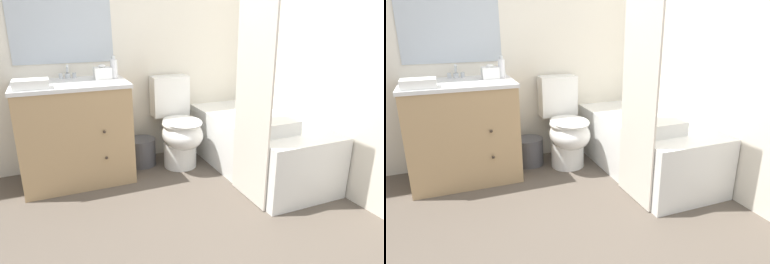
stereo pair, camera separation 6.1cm
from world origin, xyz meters
TOP-DOWN VIEW (x-y plane):
  - ground_plane at (0.00, 0.00)m, footprint 14.00×14.00m
  - wall_back at (-0.01, 1.66)m, footprint 8.00×0.06m
  - wall_right at (1.18, 0.82)m, footprint 0.05×2.64m
  - vanity_cabinet at (-0.71, 1.35)m, footprint 0.88×0.60m
  - sink_faucet at (-0.71, 1.55)m, footprint 0.14×0.12m
  - toilet at (0.19, 1.29)m, footprint 0.36×0.65m
  - bathtub at (0.80, 0.90)m, footprint 0.68×1.46m
  - shower_curtain at (0.45, 0.48)m, footprint 0.02×0.45m
  - wastebasket at (-0.13, 1.43)m, footprint 0.26×0.26m
  - tissue_box at (-0.44, 1.41)m, footprint 0.14×0.14m
  - soap_dispenser at (-0.34, 1.41)m, footprint 0.06×0.06m
  - hand_towel_folded at (-0.99, 1.17)m, footprint 0.24×0.15m
  - bath_towel_folded at (0.68, 0.51)m, footprint 0.32×0.24m

SIDE VIEW (x-z plane):
  - ground_plane at x=0.00m, z-range 0.00..0.00m
  - wastebasket at x=-0.13m, z-range 0.00..0.26m
  - bathtub at x=0.80m, z-range 0.00..0.49m
  - toilet at x=0.19m, z-range -0.04..0.77m
  - vanity_cabinet at x=-0.71m, z-range 0.01..0.85m
  - bath_towel_folded at x=0.68m, z-range 0.49..0.59m
  - hand_towel_folded at x=-0.99m, z-range 0.84..0.91m
  - sink_faucet at x=-0.71m, z-range 0.82..0.94m
  - tissue_box at x=-0.44m, z-range 0.83..0.95m
  - soap_dispenser at x=-0.34m, z-range 0.83..1.02m
  - shower_curtain at x=0.45m, z-range 0.00..1.89m
  - wall_right at x=1.18m, z-range 0.00..2.50m
  - wall_back at x=-0.01m, z-range 0.00..2.50m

